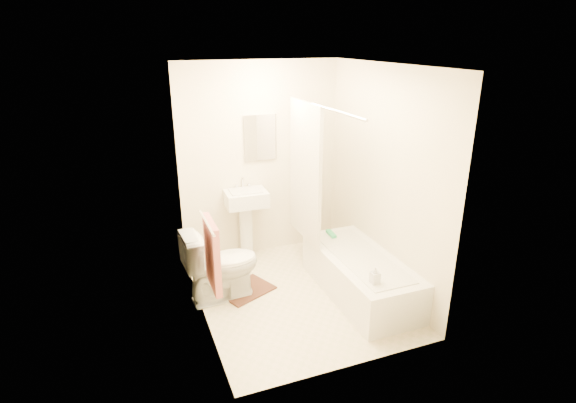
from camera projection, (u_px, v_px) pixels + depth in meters
name	position (u px, v px, depth m)	size (l,w,h in m)	color
floor	(296.00, 295.00, 4.88)	(2.40, 2.40, 0.00)	beige
ceiling	(298.00, 65.00, 4.05)	(2.40, 2.40, 0.00)	white
wall_back	(260.00, 161.00, 5.51)	(2.00, 0.02, 2.40)	beige
wall_left	(196.00, 203.00, 4.12)	(0.02, 2.40, 2.40)	beige
wall_right	(384.00, 180.00, 4.80)	(0.02, 2.40, 2.40)	beige
mirror	(260.00, 138.00, 5.39)	(0.40, 0.03, 0.55)	white
curtain_rod	(322.00, 107.00, 4.37)	(0.03, 0.03, 1.70)	silver
shower_curtain	(305.00, 172.00, 4.99)	(0.04, 0.80, 1.55)	silver
towel_bar	(207.00, 223.00, 3.95)	(0.02, 0.02, 0.60)	silver
towel	(212.00, 255.00, 4.07)	(0.06, 0.45, 0.66)	#CC7266
toilet_paper	(205.00, 246.00, 4.43)	(0.12, 0.12, 0.11)	white
toilet	(221.00, 265.00, 4.71)	(0.44, 0.79, 0.78)	white
sink	(246.00, 222.00, 5.55)	(0.50, 0.40, 0.97)	silver
bathtub	(360.00, 275.00, 4.85)	(0.68, 1.56, 0.44)	white
bath_mat	(246.00, 290.00, 4.96)	(0.56, 0.42, 0.02)	#4D221C
soap_bottle	(375.00, 275.00, 4.22)	(0.08, 0.08, 0.18)	silver
scrub_brush	(331.00, 234.00, 5.27)	(0.06, 0.20, 0.04)	#28A55E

